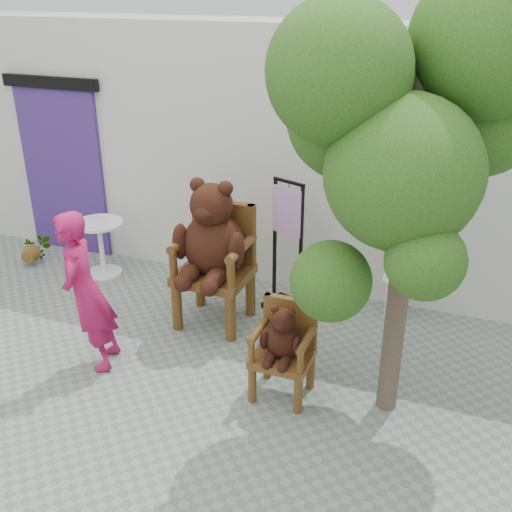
# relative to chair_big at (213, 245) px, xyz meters

# --- Properties ---
(ground_plane) EXTENTS (60.00, 60.00, 0.00)m
(ground_plane) POSITION_rel_chair_big_xyz_m (0.35, -1.51, -0.91)
(ground_plane) COLOR gray
(ground_plane) RESTS_ON ground
(back_wall) EXTENTS (9.00, 1.00, 3.00)m
(back_wall) POSITION_rel_chair_big_xyz_m (0.35, 1.59, 0.59)
(back_wall) COLOR silver
(back_wall) RESTS_ON ground
(doorway) EXTENTS (1.40, 0.11, 2.33)m
(doorway) POSITION_rel_chair_big_xyz_m (-2.65, 1.07, 0.25)
(doorway) COLOR #432776
(doorway) RESTS_ON ground
(chair_big) EXTENTS (0.78, 0.85, 1.62)m
(chair_big) POSITION_rel_chair_big_xyz_m (0.00, 0.00, 0.00)
(chair_big) COLOR #4C2D10
(chair_big) RESTS_ON ground
(chair_small) EXTENTS (0.50, 0.49, 0.90)m
(chair_small) POSITION_rel_chair_big_xyz_m (1.09, -0.92, -0.37)
(chair_small) COLOR #4C2D10
(chair_small) RESTS_ON ground
(person) EXTENTS (0.54, 0.66, 1.56)m
(person) POSITION_rel_chair_big_xyz_m (-0.77, -1.15, -0.13)
(person) COLOR #B0154F
(person) RESTS_ON ground
(cafe_table) EXTENTS (0.60, 0.60, 0.70)m
(cafe_table) POSITION_rel_chair_big_xyz_m (-1.80, 0.54, -0.47)
(cafe_table) COLOR white
(cafe_table) RESTS_ON ground
(display_stand) EXTENTS (0.54, 0.48, 1.51)m
(display_stand) POSITION_rel_chair_big_xyz_m (0.63, 0.53, -0.33)
(display_stand) COLOR black
(display_stand) RESTS_ON ground
(stool_bucket) EXTENTS (0.32, 0.32, 1.45)m
(stool_bucket) POSITION_rel_chair_big_xyz_m (1.80, 0.83, -0.27)
(stool_bucket) COLOR white
(stool_bucket) RESTS_ON ground
(tree) EXTENTS (1.91, 1.91, 3.56)m
(tree) POSITION_rel_chair_big_xyz_m (1.90, -0.74, 1.55)
(tree) COLOR #46362A
(tree) RESTS_ON ground
(potted_plant) EXTENTS (0.43, 0.40, 0.40)m
(potted_plant) POSITION_rel_chair_big_xyz_m (-2.83, 0.49, -0.71)
(potted_plant) COLOR #1C4011
(potted_plant) RESTS_ON ground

